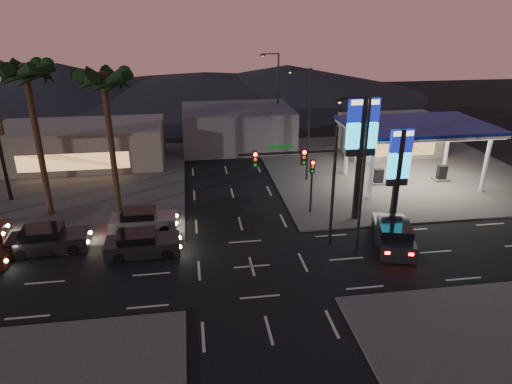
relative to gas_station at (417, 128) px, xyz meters
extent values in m
plane|color=black|center=(-16.00, -12.00, -5.08)|extent=(140.00, 140.00, 0.00)
cube|color=#47443F|center=(0.00, 4.00, -5.02)|extent=(24.00, 24.00, 0.12)
cube|color=#47443F|center=(-32.00, 4.00, -5.02)|extent=(24.00, 24.00, 0.12)
cylinder|color=silver|center=(-5.00, -3.00, -2.58)|extent=(0.36, 0.36, 5.00)
cylinder|color=silver|center=(5.00, -3.00, -2.58)|extent=(0.36, 0.36, 5.00)
cylinder|color=silver|center=(-5.00, 3.00, -2.58)|extent=(0.36, 0.36, 5.00)
cylinder|color=silver|center=(5.00, 3.00, -2.58)|extent=(0.36, 0.36, 5.00)
cube|color=silver|center=(0.00, 0.00, 0.12)|extent=(12.00, 8.00, 0.50)
cube|color=white|center=(0.00, 0.00, -0.18)|extent=(11.60, 7.60, 0.06)
cube|color=navy|center=(0.00, 0.00, 0.27)|extent=(12.20, 8.20, 0.25)
cube|color=black|center=(-3.00, 0.00, -4.28)|extent=(0.80, 0.50, 1.40)
cube|color=black|center=(3.00, 0.00, -4.28)|extent=(0.80, 0.50, 1.40)
cube|color=#726B5B|center=(2.00, 9.00, -3.08)|extent=(10.00, 6.00, 4.00)
cube|color=black|center=(-7.50, -6.50, -0.58)|extent=(0.35, 0.35, 9.00)
cube|color=navy|center=(-7.50, -6.50, 3.12)|extent=(2.20, 0.30, 1.60)
cube|color=white|center=(-7.50, -6.50, 3.67)|extent=(1.98, 0.32, 0.35)
cube|color=#1AC9FF|center=(-7.50, -6.50, 1.32)|extent=(2.20, 0.30, 1.80)
cube|color=black|center=(-7.50, -6.50, 0.12)|extent=(2.09, 0.28, 0.50)
cube|color=black|center=(-5.00, -7.50, -1.58)|extent=(0.35, 0.35, 7.00)
cube|color=navy|center=(-5.00, -7.50, 1.12)|extent=(1.60, 0.30, 1.60)
cube|color=white|center=(-5.00, -7.50, 1.67)|extent=(1.44, 0.32, 0.35)
cube|color=#1AC9FF|center=(-5.00, -7.50, -0.68)|extent=(1.60, 0.30, 1.80)
cube|color=black|center=(-5.00, -7.50, -1.88)|extent=(1.52, 0.28, 0.50)
cylinder|color=black|center=(-10.50, -10.00, -1.08)|extent=(0.20, 0.20, 8.00)
cylinder|color=black|center=(-13.50, -10.00, 1.42)|extent=(6.00, 0.14, 0.14)
cube|color=#0C3F14|center=(-14.00, -10.00, 1.82)|extent=(1.60, 0.05, 0.25)
cube|color=black|center=(-12.50, -10.00, 1.12)|extent=(0.32, 0.25, 1.00)
sphere|color=#FF0C07|center=(-12.50, -10.15, 1.45)|extent=(0.22, 0.22, 0.22)
sphere|color=orange|center=(-12.50, -10.15, 1.12)|extent=(0.20, 0.20, 0.20)
sphere|color=#0CB226|center=(-12.50, -10.15, 0.79)|extent=(0.20, 0.20, 0.20)
cube|color=black|center=(-15.50, -10.00, 1.12)|extent=(0.32, 0.25, 1.00)
sphere|color=#FF0C07|center=(-15.50, -10.15, 1.45)|extent=(0.22, 0.22, 0.22)
sphere|color=orange|center=(-15.50, -10.15, 1.12)|extent=(0.20, 0.20, 0.20)
sphere|color=#0CB226|center=(-15.50, -10.15, 0.79)|extent=(0.20, 0.20, 0.20)
cylinder|color=black|center=(-10.50, -5.00, -3.08)|extent=(0.16, 0.16, 4.00)
cube|color=black|center=(-10.50, -5.00, -1.28)|extent=(0.32, 0.25, 1.00)
sphere|color=#FF0C07|center=(-10.50, -5.15, -0.95)|extent=(0.22, 0.22, 0.22)
sphere|color=orange|center=(-10.50, -5.15, -1.28)|extent=(0.20, 0.20, 0.20)
sphere|color=#0CB226|center=(-10.50, -5.15, -1.61)|extent=(0.20, 0.20, 0.20)
cylinder|color=black|center=(-9.00, -11.00, -0.08)|extent=(0.18, 0.18, 10.00)
cylinder|color=black|center=(-9.90, -11.00, 4.82)|extent=(1.80, 0.12, 0.12)
cube|color=black|center=(-10.80, -11.00, 4.72)|extent=(0.50, 0.25, 0.18)
sphere|color=#FFCC8C|center=(-10.80, -11.00, 4.60)|extent=(0.20, 0.20, 0.20)
cylinder|color=black|center=(-9.00, 2.00, -0.08)|extent=(0.18, 0.18, 10.00)
cylinder|color=black|center=(-9.90, 2.00, 4.82)|extent=(1.80, 0.12, 0.12)
cube|color=black|center=(-10.80, 2.00, 4.72)|extent=(0.50, 0.25, 0.18)
sphere|color=#FFCC8C|center=(-10.80, 2.00, 4.60)|extent=(0.20, 0.20, 0.20)
cylinder|color=black|center=(-9.00, 16.00, -0.08)|extent=(0.18, 0.18, 10.00)
cylinder|color=black|center=(-9.90, 16.00, 4.82)|extent=(1.80, 0.12, 0.12)
cube|color=black|center=(-10.80, 16.00, 4.72)|extent=(0.50, 0.25, 0.18)
sphere|color=#FFCC8C|center=(-10.80, 16.00, 4.60)|extent=(0.20, 0.20, 0.20)
cylinder|color=black|center=(-25.00, -2.50, 0.02)|extent=(0.44, 0.44, 10.20)
sphere|color=black|center=(-25.00, -2.50, 5.12)|extent=(0.90, 0.90, 0.90)
cone|color=black|center=(-23.70, -2.50, 4.82)|extent=(0.90, 2.74, 1.91)
cone|color=black|center=(-24.08, -1.58, 4.82)|extent=(2.57, 2.57, 1.91)
cone|color=black|center=(-25.00, -1.20, 4.82)|extent=(2.74, 0.90, 1.91)
cone|color=black|center=(-25.92, -1.58, 4.82)|extent=(2.57, 2.57, 1.91)
cone|color=black|center=(-26.30, -2.50, 4.82)|extent=(0.90, 2.74, 1.91)
cone|color=black|center=(-25.92, -3.42, 4.82)|extent=(2.57, 2.57, 1.91)
cone|color=black|center=(-25.00, -3.80, 4.82)|extent=(2.74, 0.90, 1.91)
cone|color=black|center=(-24.08, -3.42, 4.82)|extent=(2.57, 2.57, 1.91)
cylinder|color=black|center=(-30.00, -2.50, 0.32)|extent=(0.44, 0.44, 10.80)
sphere|color=black|center=(-30.00, -2.50, 5.72)|extent=(0.90, 0.90, 0.90)
cone|color=black|center=(-28.70, -2.50, 5.42)|extent=(0.90, 2.74, 1.91)
cone|color=black|center=(-29.08, -1.58, 5.42)|extent=(2.57, 2.57, 1.91)
cone|color=black|center=(-30.00, -1.20, 5.42)|extent=(2.74, 0.90, 1.91)
cone|color=black|center=(-30.92, -1.58, 5.42)|extent=(2.57, 2.57, 1.91)
cone|color=black|center=(-31.30, -2.50, 5.42)|extent=(0.90, 2.74, 1.91)
cone|color=black|center=(-30.92, -3.42, 5.42)|extent=(2.57, 2.57, 1.91)
cone|color=black|center=(-30.00, -3.80, 5.42)|extent=(2.74, 0.90, 1.91)
cone|color=black|center=(-29.08, -3.42, 5.42)|extent=(2.57, 2.57, 1.91)
cylinder|color=black|center=(-34.00, 1.00, -2.08)|extent=(0.30, 0.30, 6.00)
cube|color=#726B5B|center=(-30.00, 10.00, -3.08)|extent=(16.00, 8.00, 4.00)
cube|color=#4C4C51|center=(-14.00, 14.00, -2.88)|extent=(12.00, 9.00, 4.40)
cone|color=black|center=(-41.00, 48.00, -2.08)|extent=(40.00, 40.00, 6.00)
cone|color=black|center=(-1.00, 48.00, -2.58)|extent=(50.00, 50.00, 5.00)
cone|color=black|center=(-16.00, 48.00, -3.08)|extent=(60.00, 60.00, 4.00)
cube|color=black|center=(-22.63, -9.48, -4.50)|extent=(4.65, 2.03, 0.94)
cube|color=black|center=(-22.95, -9.48, -3.88)|extent=(2.34, 1.83, 0.68)
cylinder|color=black|center=(-21.18, -8.56, -4.75)|extent=(0.68, 0.26, 0.67)
cylinder|color=black|center=(-21.15, -10.34, -4.75)|extent=(0.68, 0.26, 0.67)
cylinder|color=black|center=(-24.12, -8.61, -4.75)|extent=(0.68, 0.26, 0.67)
cylinder|color=black|center=(-24.08, -10.40, -4.75)|extent=(0.68, 0.26, 0.67)
sphere|color=#FFF2BF|center=(-20.34, -8.80, -4.43)|extent=(0.23, 0.23, 0.23)
sphere|color=#FFF2BF|center=(-20.31, -10.06, -4.43)|extent=(0.23, 0.23, 0.23)
cube|color=#FF140A|center=(-24.95, -8.89, -4.35)|extent=(0.09, 0.26, 0.15)
cube|color=#FF140A|center=(-24.93, -10.15, -4.35)|extent=(0.09, 0.26, 0.15)
cylinder|color=black|center=(-31.25, -8.71, -4.76)|extent=(0.66, 0.29, 0.64)
sphere|color=#FFF2BF|center=(-30.48, -9.02, -4.46)|extent=(0.22, 0.22, 0.22)
sphere|color=#FFF2BF|center=(-30.57, -10.22, -4.46)|extent=(0.22, 0.22, 0.22)
cube|color=slate|center=(-22.84, -5.92, -4.51)|extent=(4.58, 2.00, 0.93)
cube|color=black|center=(-23.15, -5.91, -3.89)|extent=(2.31, 1.80, 0.67)
cylinder|color=black|center=(-21.38, -5.07, -4.75)|extent=(0.67, 0.26, 0.66)
cylinder|color=black|center=(-21.42, -6.82, -4.75)|extent=(0.67, 0.26, 0.66)
cylinder|color=black|center=(-24.27, -5.01, -4.75)|extent=(0.67, 0.26, 0.66)
cylinder|color=black|center=(-24.31, -6.76, -4.75)|extent=(0.67, 0.26, 0.66)
sphere|color=#FFF2BF|center=(-20.56, -5.34, -4.44)|extent=(0.23, 0.23, 0.23)
sphere|color=#FFF2BF|center=(-20.59, -6.58, -4.44)|extent=(0.23, 0.23, 0.23)
cube|color=#FF140A|center=(-25.10, -5.25, -4.36)|extent=(0.09, 0.26, 0.14)
cube|color=#FF140A|center=(-25.13, -6.49, -4.36)|extent=(0.09, 0.26, 0.14)
cube|color=black|center=(-28.65, -8.08, -4.47)|extent=(5.00, 2.34, 1.00)
cube|color=black|center=(-28.98, -8.10, -3.80)|extent=(2.55, 2.03, 0.72)
cylinder|color=black|center=(-27.15, -7.05, -4.73)|extent=(0.73, 0.31, 0.71)
cylinder|color=black|center=(-27.04, -8.93, -4.73)|extent=(0.73, 0.31, 0.71)
cylinder|color=black|center=(-30.25, -7.23, -4.73)|extent=(0.73, 0.31, 0.71)
cylinder|color=black|center=(-30.14, -9.12, -4.73)|extent=(0.73, 0.31, 0.71)
sphere|color=#FFF2BF|center=(-26.25, -7.27, -4.39)|extent=(0.24, 0.24, 0.24)
sphere|color=#FFF2BF|center=(-26.17, -8.60, -4.39)|extent=(0.24, 0.24, 0.24)
cube|color=#FF140A|center=(-31.12, -7.56, -4.30)|extent=(0.11, 0.28, 0.16)
cube|color=#FF140A|center=(-31.04, -8.89, -4.30)|extent=(0.11, 0.28, 0.16)
sphere|color=#FFF2BF|center=(-32.11, -5.25, -4.43)|extent=(0.23, 0.23, 0.23)
sphere|color=#FFF2BF|center=(-32.00, -6.50, -4.43)|extent=(0.23, 0.23, 0.23)
cube|color=black|center=(-6.44, -10.72, -4.44)|extent=(3.47, 5.54, 1.05)
cube|color=black|center=(-6.53, -11.06, -3.74)|extent=(2.61, 3.01, 0.76)
cylinder|color=black|center=(-6.95, -8.88, -4.71)|extent=(0.47, 0.80, 0.75)
cylinder|color=black|center=(-5.04, -9.41, -4.71)|extent=(0.47, 0.80, 0.75)
cylinder|color=black|center=(-7.84, -12.03, -4.71)|extent=(0.47, 0.80, 0.75)
cylinder|color=black|center=(-5.92, -12.57, -4.71)|extent=(0.47, 0.80, 0.75)
cube|color=#FF140A|center=(-7.81, -13.01, -4.26)|extent=(0.31, 0.17, 0.16)
cube|color=#FF140A|center=(-6.46, -13.39, -4.26)|extent=(0.31, 0.17, 0.16)
camera|label=1|loc=(-19.30, -35.83, 9.54)|focal=32.00mm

